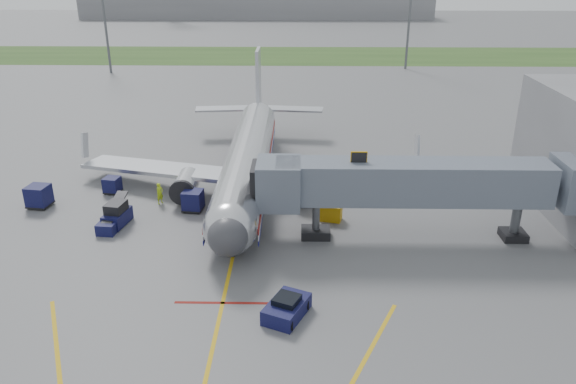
{
  "coord_description": "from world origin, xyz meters",
  "views": [
    {
      "loc": [
        4.61,
        -33.28,
        19.83
      ],
      "look_at": [
        3.86,
        6.21,
        3.2
      ],
      "focal_mm": 35.0,
      "sensor_mm": 36.0,
      "label": 1
    }
  ],
  "objects_px": {
    "pushback_tug": "(287,308)",
    "ramp_worker": "(160,193)",
    "baggage_tug": "(117,215)",
    "airliner": "(248,159)",
    "belt_loader": "(113,221)"
  },
  "relations": [
    {
      "from": "baggage_tug",
      "to": "pushback_tug",
      "type": "bearing_deg",
      "value": -41.31
    },
    {
      "from": "airliner",
      "to": "ramp_worker",
      "type": "xyz_separation_m",
      "value": [
        -7.3,
        -4.22,
        -1.7
      ]
    },
    {
      "from": "ramp_worker",
      "to": "baggage_tug",
      "type": "bearing_deg",
      "value": -174.3
    },
    {
      "from": "pushback_tug",
      "to": "belt_loader",
      "type": "height_order",
      "value": "belt_loader"
    },
    {
      "from": "belt_loader",
      "to": "ramp_worker",
      "type": "height_order",
      "value": "belt_loader"
    },
    {
      "from": "baggage_tug",
      "to": "ramp_worker",
      "type": "relative_size",
      "value": 1.56
    },
    {
      "from": "airliner",
      "to": "belt_loader",
      "type": "xyz_separation_m",
      "value": [
        -10.0,
        -8.8,
        -2.13
      ]
    },
    {
      "from": "pushback_tug",
      "to": "ramp_worker",
      "type": "height_order",
      "value": "ramp_worker"
    },
    {
      "from": "baggage_tug",
      "to": "ramp_worker",
      "type": "distance_m",
      "value": 4.87
    },
    {
      "from": "baggage_tug",
      "to": "ramp_worker",
      "type": "bearing_deg",
      "value": 59.51
    },
    {
      "from": "baggage_tug",
      "to": "ramp_worker",
      "type": "xyz_separation_m",
      "value": [
        2.47,
        4.2,
        0.09
      ]
    },
    {
      "from": "pushback_tug",
      "to": "belt_loader",
      "type": "bearing_deg",
      "value": 140.06
    },
    {
      "from": "pushback_tug",
      "to": "belt_loader",
      "type": "relative_size",
      "value": 0.84
    },
    {
      "from": "pushback_tug",
      "to": "ramp_worker",
      "type": "relative_size",
      "value": 1.94
    },
    {
      "from": "belt_loader",
      "to": "ramp_worker",
      "type": "xyz_separation_m",
      "value": [
        2.7,
        4.58,
        0.42
      ]
    }
  ]
}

